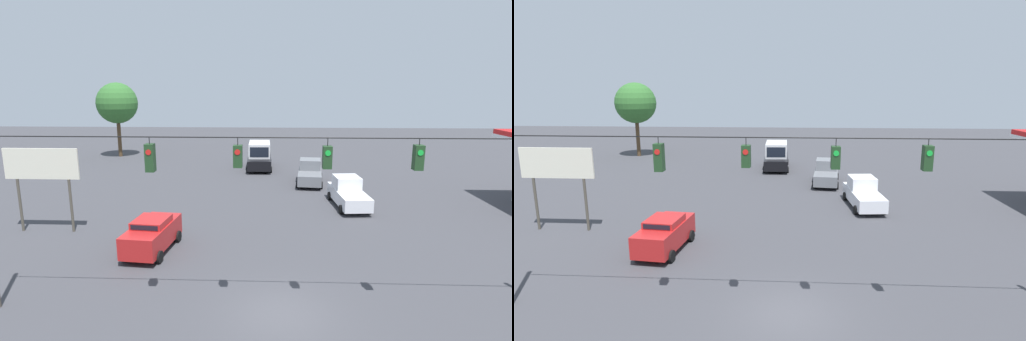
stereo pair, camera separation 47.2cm
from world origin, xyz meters
The scene contains 11 objects.
ground_plane centered at (0.00, 0.00, 0.00)m, with size 140.00×140.00×0.00m, color #3D3D42.
overhead_signal_span centered at (0.07, -0.02, 4.83)m, with size 22.82×0.38×7.54m.
pickup_truck_grey_oncoming_deep centered at (-3.07, -21.39, 0.98)m, with size 2.66×5.65×2.12m.
box_truck_black_withflow_deep centered at (1.73, -27.86, 1.37)m, with size 2.72×6.42×2.78m.
pickup_truck_white_oncoming_far centered at (-5.24, -14.50, 0.98)m, with size 2.53×5.55×2.12m.
sedan_red_parked_shoulder centered at (6.73, -5.78, 0.95)m, with size 2.39×4.50×1.82m.
traffic_cone_nearest centered at (7.30, -4.57, 0.35)m, with size 0.42×0.42×0.69m, color orange.
traffic_cone_second centered at (7.14, -7.04, 0.35)m, with size 0.42×0.42×0.69m, color orange.
traffic_cone_third centered at (7.41, -9.39, 0.35)m, with size 0.42×0.42×0.69m, color orange.
roadside_billboard centered at (13.99, -8.45, 3.83)m, with size 4.49×0.16×5.12m.
tree_horizon_left centered at (19.37, -34.49, 6.56)m, with size 4.96×4.96×9.08m.
Camera 2 is at (-0.11, 14.05, 8.73)m, focal length 28.00 mm.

